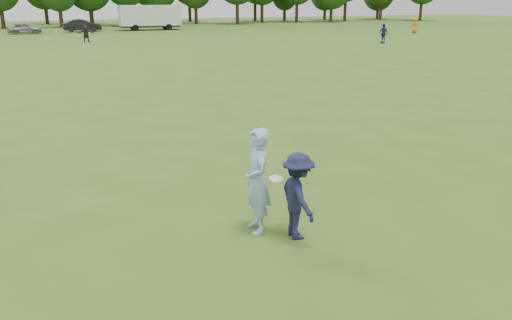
# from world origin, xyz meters

# --- Properties ---
(ground) EXTENTS (200.00, 200.00, 0.00)m
(ground) POSITION_xyz_m (0.00, 0.00, 0.00)
(ground) COLOR #365518
(ground) RESTS_ON ground
(thrower) EXTENTS (0.55, 0.75, 1.93)m
(thrower) POSITION_xyz_m (-0.47, -0.22, 0.96)
(thrower) COLOR #91B2E1
(thrower) RESTS_ON ground
(defender) EXTENTS (0.61, 1.03, 1.56)m
(defender) POSITION_xyz_m (0.09, -0.72, 0.78)
(defender) COLOR #1B1C3C
(defender) RESTS_ON ground
(player_far_b) EXTENTS (0.62, 1.12, 1.81)m
(player_far_b) POSITION_xyz_m (25.73, 32.43, 0.90)
(player_far_b) COLOR navy
(player_far_b) RESTS_ON ground
(player_far_c) EXTENTS (0.91, 0.64, 1.75)m
(player_far_c) POSITION_xyz_m (38.46, 43.61, 0.88)
(player_far_c) COLOR orange
(player_far_c) RESTS_ON ground
(player_far_d) EXTENTS (1.63, 0.60, 1.73)m
(player_far_d) POSITION_xyz_m (-0.22, 44.16, 0.86)
(player_far_d) COLOR #292929
(player_far_d) RESTS_ON ground
(car_e) EXTENTS (3.88, 1.68, 1.30)m
(car_e) POSITION_xyz_m (-6.14, 59.38, 0.65)
(car_e) COLOR gray
(car_e) RESTS_ON ground
(car_f) EXTENTS (4.75, 1.83, 1.54)m
(car_f) POSITION_xyz_m (0.51, 61.19, 0.77)
(car_f) COLOR black
(car_f) RESTS_ON ground
(field_cone) EXTENTS (0.28, 0.28, 0.30)m
(field_cone) POSITION_xyz_m (19.27, 49.13, 0.15)
(field_cone) COLOR orange
(field_cone) RESTS_ON ground
(disc_in_play) EXTENTS (0.29, 0.29, 0.09)m
(disc_in_play) POSITION_xyz_m (-0.19, -0.43, 1.03)
(disc_in_play) COLOR white
(disc_in_play) RESTS_ON ground
(cargo_trailer) EXTENTS (9.00, 2.75, 3.20)m
(cargo_trailer) POSITION_xyz_m (9.28, 61.50, 1.78)
(cargo_trailer) COLOR white
(cargo_trailer) RESTS_ON ground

